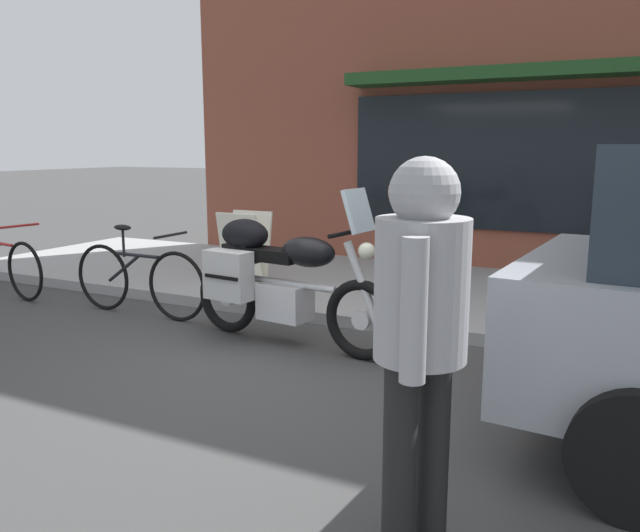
{
  "coord_description": "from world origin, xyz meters",
  "views": [
    {
      "loc": [
        2.47,
        -4.27,
        1.74
      ],
      "look_at": [
        -0.02,
        0.69,
        0.7
      ],
      "focal_mm": 35.57,
      "sensor_mm": 36.0,
      "label": 1
    }
  ],
  "objects_px": {
    "parked_bicycle": "(138,279)",
    "second_bicycle_by_cafe": "(1,264)",
    "sandwich_board_sign": "(245,248)",
    "pedestrian_walking": "(420,314)",
    "touring_motorcycle": "(276,276)"
  },
  "relations": [
    {
      "from": "touring_motorcycle",
      "to": "sandwich_board_sign",
      "type": "relative_size",
      "value": 2.48
    },
    {
      "from": "sandwich_board_sign",
      "to": "touring_motorcycle",
      "type": "bearing_deg",
      "value": -49.2
    },
    {
      "from": "sandwich_board_sign",
      "to": "pedestrian_walking",
      "type": "bearing_deg",
      "value": -48.84
    },
    {
      "from": "touring_motorcycle",
      "to": "pedestrian_walking",
      "type": "distance_m",
      "value": 3.16
    },
    {
      "from": "parked_bicycle",
      "to": "sandwich_board_sign",
      "type": "bearing_deg",
      "value": 72.96
    },
    {
      "from": "parked_bicycle",
      "to": "second_bicycle_by_cafe",
      "type": "distance_m",
      "value": 2.11
    },
    {
      "from": "touring_motorcycle",
      "to": "sandwich_board_sign",
      "type": "bearing_deg",
      "value": 130.8
    },
    {
      "from": "parked_bicycle",
      "to": "sandwich_board_sign",
      "type": "height_order",
      "value": "sandwich_board_sign"
    },
    {
      "from": "second_bicycle_by_cafe",
      "to": "parked_bicycle",
      "type": "bearing_deg",
      "value": 0.65
    },
    {
      "from": "touring_motorcycle",
      "to": "parked_bicycle",
      "type": "height_order",
      "value": "touring_motorcycle"
    },
    {
      "from": "touring_motorcycle",
      "to": "parked_bicycle",
      "type": "bearing_deg",
      "value": 173.83
    },
    {
      "from": "second_bicycle_by_cafe",
      "to": "sandwich_board_sign",
      "type": "bearing_deg",
      "value": 29.06
    },
    {
      "from": "sandwich_board_sign",
      "to": "second_bicycle_by_cafe",
      "type": "relative_size",
      "value": 0.51
    },
    {
      "from": "pedestrian_walking",
      "to": "sandwich_board_sign",
      "type": "bearing_deg",
      "value": 131.16
    },
    {
      "from": "parked_bicycle",
      "to": "pedestrian_walking",
      "type": "xyz_separation_m",
      "value": [
        3.85,
        -2.54,
        0.69
      ]
    }
  ]
}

